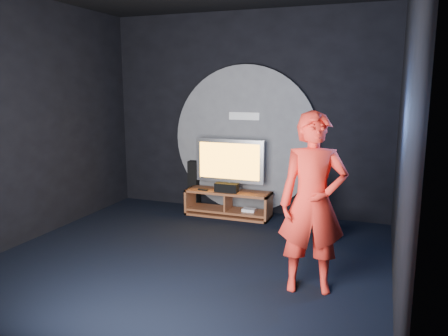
# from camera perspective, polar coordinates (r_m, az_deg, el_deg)

# --- Properties ---
(floor) EXTENTS (5.00, 5.00, 0.00)m
(floor) POSITION_cam_1_polar(r_m,az_deg,el_deg) (5.83, -4.79, -11.96)
(floor) COLOR black
(floor) RESTS_ON ground
(back_wall) EXTENTS (5.00, 0.04, 3.50)m
(back_wall) POSITION_cam_1_polar(r_m,az_deg,el_deg) (7.73, 2.92, 7.06)
(back_wall) COLOR black
(back_wall) RESTS_ON ground
(front_wall) EXTENTS (5.00, 0.04, 3.50)m
(front_wall) POSITION_cam_1_polar(r_m,az_deg,el_deg) (3.33, -23.76, 1.27)
(front_wall) COLOR black
(front_wall) RESTS_ON ground
(left_wall) EXTENTS (0.04, 5.00, 3.50)m
(left_wall) POSITION_cam_1_polar(r_m,az_deg,el_deg) (6.85, -24.45, 5.64)
(left_wall) COLOR black
(left_wall) RESTS_ON ground
(right_wall) EXTENTS (0.04, 5.00, 3.50)m
(right_wall) POSITION_cam_1_polar(r_m,az_deg,el_deg) (4.89, 22.54, 4.10)
(right_wall) COLOR black
(right_wall) RESTS_ON ground
(wall_disc_panel) EXTENTS (2.60, 0.11, 2.60)m
(wall_disc_panel) POSITION_cam_1_polar(r_m,az_deg,el_deg) (7.71, 2.76, 3.71)
(wall_disc_panel) COLOR #515156
(wall_disc_panel) RESTS_ON ground
(media_console) EXTENTS (1.48, 0.45, 0.45)m
(media_console) POSITION_cam_1_polar(r_m,az_deg,el_deg) (7.62, 0.60, -4.87)
(media_console) COLOR #9E5630
(media_console) RESTS_ON ground
(tv) EXTENTS (1.22, 0.22, 0.89)m
(tv) POSITION_cam_1_polar(r_m,az_deg,el_deg) (7.52, 0.73, 0.73)
(tv) COLOR #B6B6BE
(tv) RESTS_ON media_console
(center_speaker) EXTENTS (0.40, 0.15, 0.15)m
(center_speaker) POSITION_cam_1_polar(r_m,az_deg,el_deg) (7.46, 0.32, -2.59)
(center_speaker) COLOR black
(center_speaker) RESTS_ON media_console
(remote) EXTENTS (0.18, 0.05, 0.02)m
(remote) POSITION_cam_1_polar(r_m,az_deg,el_deg) (7.59, -2.76, -2.85)
(remote) COLOR black
(remote) RESTS_ON media_console
(tower_speaker_left) EXTENTS (0.18, 0.20, 0.88)m
(tower_speaker_left) POSITION_cam_1_polar(r_m,az_deg,el_deg) (8.11, -3.92, -2.12)
(tower_speaker_left) COLOR black
(tower_speaker_left) RESTS_ON ground
(tower_speaker_right) EXTENTS (0.18, 0.20, 0.88)m
(tower_speaker_right) POSITION_cam_1_polar(r_m,az_deg,el_deg) (6.94, 11.29, -4.52)
(tower_speaker_right) COLOR black
(tower_speaker_right) RESTS_ON ground
(subwoofer) EXTENTS (0.30, 0.30, 0.33)m
(subwoofer) POSITION_cam_1_polar(r_m,az_deg,el_deg) (6.71, 13.06, -7.63)
(subwoofer) COLOR black
(subwoofer) RESTS_ON ground
(player) EXTENTS (0.82, 0.63, 1.99)m
(player) POSITION_cam_1_polar(r_m,az_deg,el_deg) (4.82, 11.51, -4.53)
(player) COLOR red
(player) RESTS_ON ground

